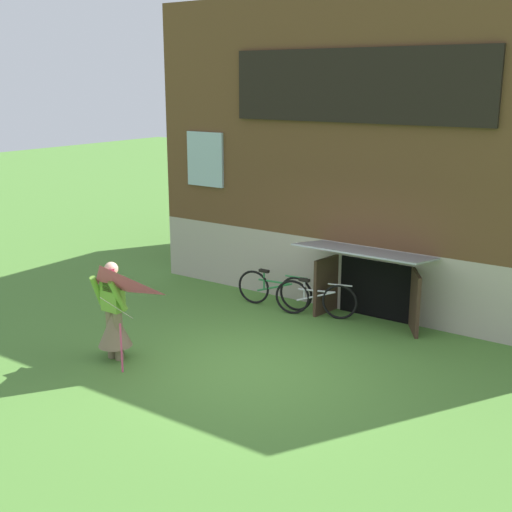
{
  "coord_description": "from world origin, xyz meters",
  "views": [
    {
      "loc": [
        5.34,
        -7.64,
        4.17
      ],
      "look_at": [
        -0.55,
        0.8,
        1.45
      ],
      "focal_mm": 46.96,
      "sensor_mm": 36.0,
      "label": 1
    }
  ],
  "objects_px": {
    "person": "(114,319)",
    "bicycle_green": "(274,289)",
    "kite": "(102,295)",
    "bicycle_silver": "(316,299)"
  },
  "relations": [
    {
      "from": "kite",
      "to": "person",
      "type": "bearing_deg",
      "value": 125.28
    },
    {
      "from": "person",
      "to": "bicycle_silver",
      "type": "bearing_deg",
      "value": 81.79
    },
    {
      "from": "bicycle_silver",
      "to": "kite",
      "type": "bearing_deg",
      "value": -122.84
    },
    {
      "from": "kite",
      "to": "bicycle_silver",
      "type": "xyz_separation_m",
      "value": [
        1.17,
        3.98,
        -0.92
      ]
    },
    {
      "from": "bicycle_silver",
      "to": "bicycle_green",
      "type": "relative_size",
      "value": 0.96
    },
    {
      "from": "person",
      "to": "kite",
      "type": "relative_size",
      "value": 0.99
    },
    {
      "from": "kite",
      "to": "bicycle_silver",
      "type": "relative_size",
      "value": 1.06
    },
    {
      "from": "person",
      "to": "bicycle_green",
      "type": "relative_size",
      "value": 1.0
    },
    {
      "from": "kite",
      "to": "bicycle_silver",
      "type": "distance_m",
      "value": 4.25
    },
    {
      "from": "person",
      "to": "bicycle_green",
      "type": "height_order",
      "value": "person"
    }
  ]
}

